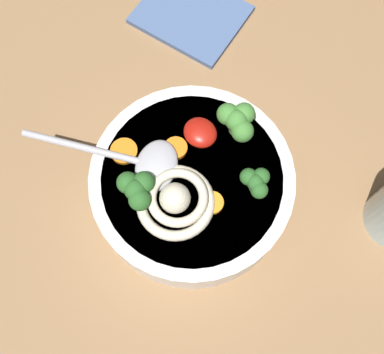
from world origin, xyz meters
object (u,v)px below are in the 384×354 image
Objects in this scene: soup_bowl at (192,186)px; folded_napkin at (191,15)px; noodle_pile at (176,200)px; soup_spoon at (144,163)px.

soup_bowl is 25.38cm from folded_napkin.
folded_napkin is (18.50, -21.22, -6.86)cm from noodle_pile.
soup_spoon is 1.23× the size of folded_napkin.
noodle_pile reaches higher than folded_napkin.
soup_spoon is at bearing 122.44° from folded_napkin.
soup_spoon is at bearing 29.39° from soup_bowl.
folded_napkin is (13.09, -20.59, -6.53)cm from soup_spoon.
soup_spoon is 25.26cm from folded_napkin.
soup_bowl is at bearing -180.00° from soup_spoon.
folded_napkin is at bearing -45.53° from soup_bowl.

